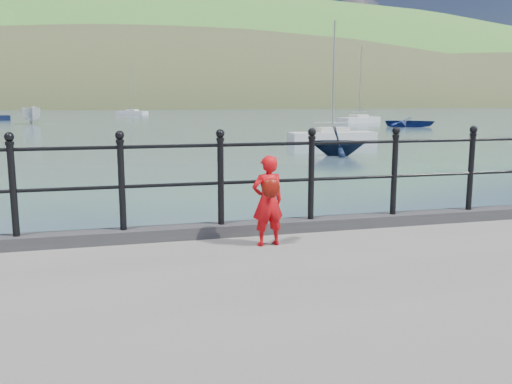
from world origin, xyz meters
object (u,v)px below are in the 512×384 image
object	(u,v)px
launch_navy	(338,141)
sailboat_deep	(132,113)
sailboat_near	(332,138)
railing	(267,170)
child	(268,200)
launch_white	(32,115)
launch_blue	(410,122)
sailboat_far	(359,120)

from	to	relation	value
launch_navy	sailboat_deep	xyz separation A→B (m)	(-7.03, 79.77, -0.37)
sailboat_near	railing	bearing A→B (deg)	-114.59
child	launch_white	xyz separation A→B (m)	(-10.54, 60.39, -0.52)
launch_white	child	bearing A→B (deg)	-90.79
railing	launch_navy	bearing A→B (deg)	64.10
child	launch_white	world-z (taller)	child
launch_navy	launch_blue	bearing A→B (deg)	-16.07
launch_white	sailboat_near	distance (m)	40.92
launch_white	sailboat_near	size ratio (longest dim) A/B	0.68
launch_white	sailboat_far	size ratio (longest dim) A/B	0.58
launch_blue	sailboat_near	world-z (taller)	sailboat_near
launch_white	launch_navy	bearing A→B (deg)	-75.65
launch_blue	sailboat_far	distance (m)	10.17
launch_white	sailboat_deep	distance (m)	40.05
launch_navy	sailboat_far	bearing A→B (deg)	-6.20
launch_navy	sailboat_far	size ratio (longest dim) A/B	0.30
launch_white	sailboat_deep	xyz separation A→B (m)	(12.46, 38.06, -0.68)
sailboat_near	launch_navy	bearing A→B (deg)	-110.86
sailboat_near	sailboat_far	world-z (taller)	sailboat_far
railing	sailboat_deep	distance (m)	97.88
launch_blue	launch_navy	distance (m)	31.10
railing	launch_white	distance (m)	60.75
railing	sailboat_near	xyz separation A→B (m)	(11.58, 25.48, -1.48)
sailboat_deep	sailboat_near	bearing A→B (deg)	-41.97
sailboat_near	sailboat_far	distance (m)	31.45
launch_white	sailboat_deep	world-z (taller)	sailboat_deep
sailboat_deep	railing	bearing A→B (deg)	-50.72
railing	launch_navy	size ratio (longest dim) A/B	6.72
launch_white	launch_navy	distance (m)	46.04
sailboat_near	sailboat_far	size ratio (longest dim) A/B	0.85
launch_blue	launch_navy	world-z (taller)	launch_navy
launch_white	sailboat_far	world-z (taller)	sailboat_far
launch_white	launch_navy	xyz separation A→B (m)	(19.48, -41.71, -0.31)
sailboat_near	sailboat_far	bearing A→B (deg)	61.36
railing	launch_blue	size ratio (longest dim) A/B	3.75
child	sailboat_far	distance (m)	60.01
child	sailboat_far	size ratio (longest dim) A/B	0.12
sailboat_deep	sailboat_far	xyz separation A→B (m)	(24.83, -44.73, 0.00)
sailboat_deep	sailboat_far	bearing A→B (deg)	-20.66
launch_navy	launch_white	bearing A→B (deg)	45.77
sailboat_far	launch_navy	bearing A→B (deg)	-145.43
railing	child	world-z (taller)	railing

